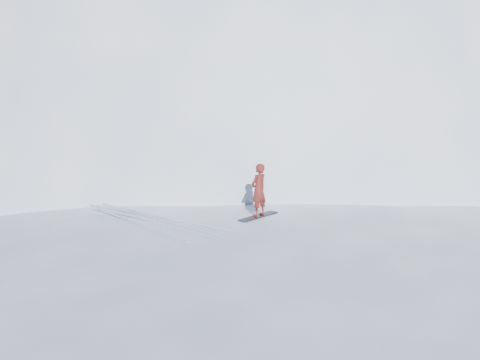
# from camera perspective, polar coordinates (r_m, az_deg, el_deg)

# --- Properties ---
(ground) EXTENTS (400.00, 400.00, 0.00)m
(ground) POSITION_cam_1_polar(r_m,az_deg,el_deg) (11.87, 9.20, -20.91)
(ground) COLOR white
(ground) RESTS_ON ground
(near_ridge) EXTENTS (36.00, 28.00, 4.80)m
(near_ridge) POSITION_cam_1_polar(r_m,az_deg,el_deg) (14.38, 2.92, -14.98)
(near_ridge) COLOR white
(near_ridge) RESTS_ON ground
(summit_peak) EXTENTS (60.00, 56.00, 56.00)m
(summit_peak) POSITION_cam_1_polar(r_m,az_deg,el_deg) (44.60, 3.91, 2.14)
(summit_peak) COLOR white
(summit_peak) RESTS_ON ground
(peak_shoulder) EXTENTS (28.00, 24.00, 18.00)m
(peak_shoulder) POSITION_cam_1_polar(r_m,az_deg,el_deg) (32.63, -4.75, -0.76)
(peak_shoulder) COLOR white
(peak_shoulder) RESTS_ON ground
(wind_bumps) EXTENTS (16.00, 14.40, 1.00)m
(wind_bumps) POSITION_cam_1_polar(r_m,az_deg,el_deg) (12.88, 0.12, -18.11)
(wind_bumps) COLOR white
(wind_bumps) RESTS_ON ground
(snowboard) EXTENTS (1.73, 0.59, 0.03)m
(snowboard) POSITION_cam_1_polar(r_m,az_deg,el_deg) (14.29, 2.48, -4.84)
(snowboard) COLOR black
(snowboard) RESTS_ON near_ridge
(snowboarder) EXTENTS (0.70, 0.52, 1.75)m
(snowboarder) POSITION_cam_1_polar(r_m,az_deg,el_deg) (14.09, 2.51, -1.34)
(snowboarder) COLOR maroon
(snowboarder) RESTS_ON snowboard
(board_tracks) EXTENTS (2.29, 5.98, 0.04)m
(board_tracks) POSITION_cam_1_polar(r_m,az_deg,el_deg) (14.38, -12.36, -4.95)
(board_tracks) COLOR silver
(board_tracks) RESTS_ON ground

